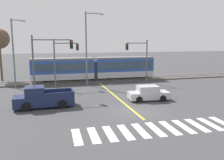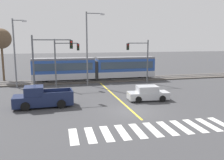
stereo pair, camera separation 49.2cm
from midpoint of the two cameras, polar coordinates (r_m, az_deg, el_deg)
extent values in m
plane|color=#3D3D3F|center=(21.05, 4.64, -7.55)|extent=(200.00, 200.00, 0.00)
cube|color=#4C4742|center=(36.63, -4.08, -0.06)|extent=(120.00, 4.00, 0.18)
cube|color=#939399|center=(35.91, -3.86, -0.02)|extent=(120.00, 0.08, 0.10)
cube|color=#939399|center=(37.30, -4.29, 0.33)|extent=(120.00, 0.08, 0.10)
cube|color=#B7BAC1|center=(35.88, -12.15, 0.99)|extent=(9.00, 2.60, 0.90)
cube|color=#284C9E|center=(35.71, -12.23, 3.21)|extent=(9.00, 2.60, 1.90)
cube|color=#384756|center=(34.39, -12.12, 3.07)|extent=(8.28, 0.04, 1.04)
cube|color=slate|center=(35.61, -12.29, 4.96)|extent=(9.00, 2.39, 0.28)
cylinder|color=black|center=(36.15, -8.21, 0.45)|extent=(0.70, 0.20, 0.70)
cylinder|color=black|center=(35.92, -16.07, 0.11)|extent=(0.70, 0.20, 0.70)
cube|color=#B7BAC1|center=(37.56, 2.47, 1.57)|extent=(9.00, 2.60, 0.90)
cube|color=#284C9E|center=(37.39, 2.49, 3.70)|extent=(9.00, 2.60, 1.90)
cube|color=#384756|center=(36.13, 3.12, 3.57)|extent=(8.28, 0.04, 1.04)
cube|color=slate|center=(37.29, 2.50, 5.36)|extent=(9.00, 2.39, 0.28)
cylinder|color=black|center=(38.43, 5.99, 1.03)|extent=(0.70, 0.20, 0.70)
cylinder|color=black|center=(36.96, -1.19, 0.74)|extent=(0.70, 0.20, 0.70)
cube|color=#2D2D2D|center=(36.33, -4.69, 2.39)|extent=(0.50, 2.34, 2.80)
cube|color=silver|center=(16.00, -9.33, -13.28)|extent=(0.62, 2.81, 0.01)
cube|color=silver|center=(16.10, -5.32, -13.04)|extent=(0.62, 2.81, 0.01)
cube|color=silver|center=(16.28, -1.40, -12.73)|extent=(0.62, 2.81, 0.01)
cube|color=silver|center=(16.54, 2.42, -12.38)|extent=(0.62, 2.81, 0.01)
cube|color=silver|center=(16.86, 6.09, -11.99)|extent=(0.62, 2.81, 0.01)
cube|color=silver|center=(17.24, 9.60, -11.57)|extent=(0.62, 2.81, 0.01)
cube|color=silver|center=(17.68, 12.94, -11.13)|extent=(0.62, 2.81, 0.01)
cube|color=silver|center=(18.19, 16.10, -10.69)|extent=(0.62, 2.81, 0.01)
cube|color=silver|center=(18.74, 19.07, -10.23)|extent=(0.62, 2.81, 0.01)
cube|color=silver|center=(19.34, 21.85, -9.78)|extent=(0.62, 2.81, 0.01)
cube|color=silver|center=(19.98, 24.45, -9.34)|extent=(0.62, 2.81, 0.01)
cube|color=gold|center=(26.66, 0.23, -3.85)|extent=(0.20, 16.89, 0.01)
cube|color=#B7BABF|center=(25.02, 8.22, -3.63)|extent=(4.32, 2.02, 0.72)
cube|color=#B7BABF|center=(24.84, 8.04, -2.12)|extent=(2.21, 1.68, 0.64)
cube|color=#384756|center=(25.18, 10.20, -2.02)|extent=(0.21, 1.43, 0.52)
cube|color=#384756|center=(25.57, 7.48, -1.77)|extent=(1.78, 0.18, 0.48)
cylinder|color=black|center=(26.26, 10.22, -3.50)|extent=(0.66, 0.27, 0.64)
cylinder|color=black|center=(24.73, 11.62, -4.36)|extent=(0.66, 0.27, 0.64)
cylinder|color=black|center=(25.49, 4.90, -3.78)|extent=(0.66, 0.27, 0.64)
cylinder|color=black|center=(23.90, 5.99, -4.70)|extent=(0.66, 0.27, 0.64)
cube|color=#192347|center=(23.12, -16.57, -4.66)|extent=(5.47, 2.16, 0.96)
cube|color=#192347|center=(22.93, -18.70, -2.58)|extent=(1.77, 1.90, 0.84)
cube|color=#384756|center=(22.96, -20.58, -2.61)|extent=(0.16, 1.70, 0.66)
cube|color=#192347|center=(22.11, -13.47, -3.41)|extent=(2.70, 0.22, 0.36)
cube|color=#192347|center=(23.90, -13.77, -2.45)|extent=(2.70, 0.22, 0.36)
cube|color=#192347|center=(23.13, -10.10, -2.72)|extent=(0.19, 1.96, 0.36)
cylinder|color=black|center=(22.28, -20.55, -6.11)|extent=(0.81, 0.31, 0.80)
cylinder|color=black|center=(24.18, -20.30, -4.89)|extent=(0.81, 0.31, 0.80)
cylinder|color=black|center=(22.29, -12.46, -5.71)|extent=(0.81, 0.31, 0.80)
cylinder|color=black|center=(24.19, -12.86, -4.52)|extent=(0.81, 0.31, 0.80)
cylinder|color=#515459|center=(26.21, -18.89, 2.84)|extent=(0.18, 0.18, 6.71)
cylinder|color=#515459|center=(26.00, -14.78, 9.34)|extent=(4.00, 0.12, 0.12)
cube|color=black|center=(26.10, -10.29, 8.40)|extent=(0.32, 0.28, 0.90)
sphere|color=red|center=(25.94, -10.28, 8.99)|extent=(0.18, 0.18, 0.18)
sphere|color=#3A2706|center=(25.95, -10.27, 8.40)|extent=(0.18, 0.18, 0.18)
sphere|color=black|center=(25.95, -10.25, 7.80)|extent=(0.18, 0.18, 0.18)
cylinder|color=#515459|center=(34.52, 7.91, 4.36)|extent=(0.18, 0.18, 6.24)
cylinder|color=#515459|center=(33.83, 5.65, 8.84)|extent=(3.00, 0.12, 0.12)
cube|color=black|center=(33.34, 3.20, 8.00)|extent=(0.32, 0.28, 0.90)
sphere|color=red|center=(33.19, 3.28, 8.46)|extent=(0.18, 0.18, 0.18)
sphere|color=#3A2706|center=(33.20, 3.28, 7.99)|extent=(0.18, 0.18, 0.18)
sphere|color=black|center=(33.21, 3.28, 7.52)|extent=(0.18, 0.18, 0.18)
cylinder|color=#515459|center=(31.76, -14.07, 3.83)|extent=(0.18, 0.18, 6.35)
cylinder|color=#515459|center=(31.68, -11.52, 8.67)|extent=(3.00, 0.12, 0.12)
cube|color=black|center=(31.82, -8.77, 7.85)|extent=(0.32, 0.28, 0.90)
sphere|color=red|center=(31.66, -8.75, 8.33)|extent=(0.18, 0.18, 0.18)
sphere|color=#3A2706|center=(31.67, -8.74, 7.85)|extent=(0.18, 0.18, 0.18)
sphere|color=black|center=(31.68, -8.73, 7.36)|extent=(0.18, 0.18, 0.18)
cylinder|color=slate|center=(33.10, -23.02, 5.78)|extent=(0.20, 0.20, 8.89)
cylinder|color=slate|center=(33.06, -22.26, 13.20)|extent=(1.42, 0.12, 0.12)
cube|color=#B2B2B7|center=(32.98, -20.99, 13.12)|extent=(0.56, 0.28, 0.20)
cylinder|color=slate|center=(32.64, -6.64, 7.35)|extent=(0.20, 0.20, 9.94)
cylinder|color=slate|center=(32.99, -4.87, 15.69)|extent=(2.17, 0.12, 0.12)
cube|color=#B2B2B7|center=(33.19, -2.96, 15.50)|extent=(0.56, 0.28, 0.20)
cylinder|color=brown|center=(40.07, -25.51, 3.93)|extent=(0.32, 0.32, 5.82)
camera|label=1|loc=(0.25, -90.51, -0.09)|focal=38.00mm
camera|label=2|loc=(0.25, 89.49, 0.09)|focal=38.00mm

